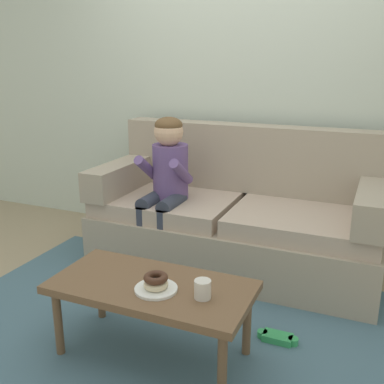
# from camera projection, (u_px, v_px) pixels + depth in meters

# --- Properties ---
(ground) EXTENTS (10.00, 10.00, 0.00)m
(ground) POSITION_uv_depth(u_px,v_px,m) (169.00, 314.00, 2.74)
(ground) COLOR #9E896B
(wall_back) EXTENTS (8.00, 0.10, 2.80)m
(wall_back) POSITION_uv_depth(u_px,v_px,m) (243.00, 71.00, 3.58)
(wall_back) COLOR beige
(wall_back) RESTS_ON ground
(area_rug) EXTENTS (2.59, 2.08, 0.01)m
(area_rug) POSITION_uv_depth(u_px,v_px,m) (149.00, 336.00, 2.52)
(area_rug) COLOR #476675
(area_rug) RESTS_ON ground
(couch) EXTENTS (2.04, 0.90, 1.01)m
(couch) POSITION_uv_depth(u_px,v_px,m) (237.00, 218.00, 3.34)
(couch) COLOR tan
(couch) RESTS_ON ground
(coffee_table) EXTENTS (1.01, 0.50, 0.41)m
(coffee_table) POSITION_uv_depth(u_px,v_px,m) (152.00, 292.00, 2.26)
(coffee_table) COLOR brown
(coffee_table) RESTS_ON ground
(person_child) EXTENTS (0.34, 0.58, 1.10)m
(person_child) POSITION_uv_depth(u_px,v_px,m) (166.00, 178.00, 3.24)
(person_child) COLOR #664C84
(person_child) RESTS_ON ground
(plate) EXTENTS (0.21, 0.21, 0.01)m
(plate) POSITION_uv_depth(u_px,v_px,m) (156.00, 289.00, 2.18)
(plate) COLOR white
(plate) RESTS_ON coffee_table
(donut) EXTENTS (0.15, 0.15, 0.04)m
(donut) POSITION_uv_depth(u_px,v_px,m) (156.00, 284.00, 2.17)
(donut) COLOR beige
(donut) RESTS_ON plate
(donut_second) EXTENTS (0.13, 0.13, 0.04)m
(donut_second) POSITION_uv_depth(u_px,v_px,m) (156.00, 278.00, 2.16)
(donut_second) COLOR #422619
(donut_second) RESTS_ON donut
(mug) EXTENTS (0.08, 0.08, 0.09)m
(mug) POSITION_uv_depth(u_px,v_px,m) (203.00, 289.00, 2.10)
(mug) COLOR silver
(mug) RESTS_ON coffee_table
(toy_controller) EXTENTS (0.23, 0.09, 0.05)m
(toy_controller) POSITION_uv_depth(u_px,v_px,m) (277.00, 339.00, 2.46)
(toy_controller) COLOR #339E56
(toy_controller) RESTS_ON ground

